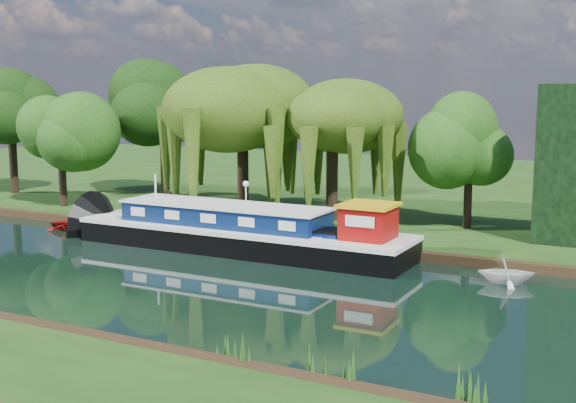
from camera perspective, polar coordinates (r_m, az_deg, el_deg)
The scene contains 15 objects.
ground at distance 33.90m, azimuth -13.19°, elevation -5.31°, with size 120.00×120.00×0.00m, color black.
far_bank at distance 63.19m, azimuth 7.24°, elevation 1.42°, with size 120.00×52.00×0.45m, color #17390F.
dutch_barge at distance 37.00m, azimuth -3.56°, elevation -2.44°, with size 18.14×4.22×3.82m.
narrowboat at distance 35.99m, azimuth -1.73°, elevation -3.30°, with size 11.57×2.26×1.68m.
red_dinghy at distance 44.19m, azimuth -16.29°, elevation -2.21°, with size 2.56×3.58×0.74m, color maroon.
white_cruiser at distance 32.14m, azimuth 16.83°, elevation -6.21°, with size 2.00×2.31×1.22m, color silver.
willow_left at distance 45.16m, azimuth -3.62°, elevation 7.11°, with size 7.37×7.37×8.84m.
willow_right at distance 42.89m, azimuth 3.54°, elevation 5.81°, with size 6.20×6.20×7.55m.
tree_far_left at distance 50.67m, azimuth -17.55°, elevation 5.35°, with size 4.58×4.58×7.38m.
tree_far_back at distance 58.75m, azimuth -21.06°, elevation 6.43°, with size 5.07×5.07×8.53m.
tree_far_mid at distance 54.34m, azimuth -9.83°, elevation 7.15°, with size 5.62×5.62×9.19m.
tree_far_right at distance 41.57m, azimuth 14.17°, elevation 4.13°, with size 4.00×4.00×6.55m.
lamppost at distance 41.56m, azimuth -3.34°, elevation 0.83°, with size 0.36×0.36×2.56m.
mooring_posts at distance 40.56m, azimuth -6.06°, elevation -1.49°, with size 19.16×0.16×1.00m.
reeds_near at distance 23.90m, azimuth -12.49°, elevation -9.78°, with size 33.70×1.50×1.10m.
Camera 1 is at (21.60, -24.88, 7.97)m, focal length 45.00 mm.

